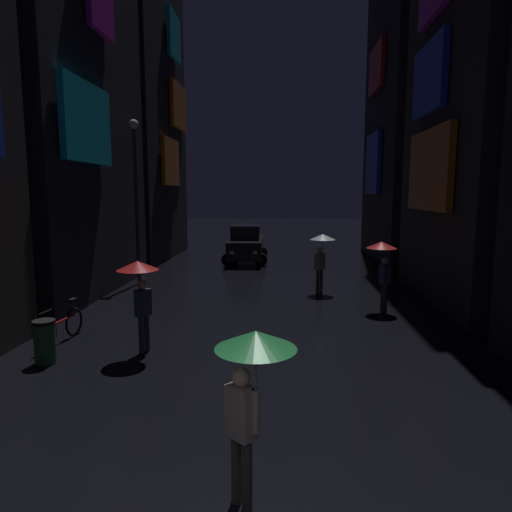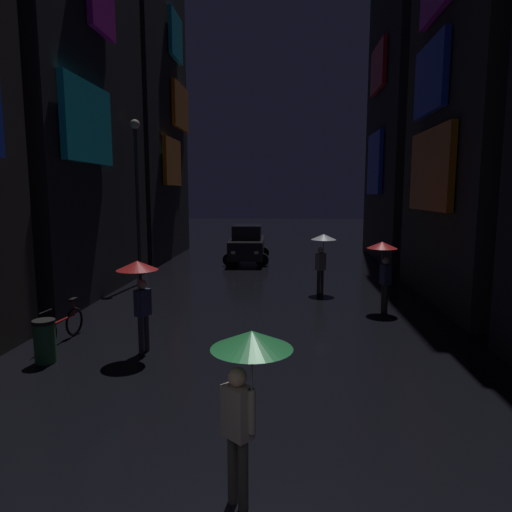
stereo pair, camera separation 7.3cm
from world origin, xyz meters
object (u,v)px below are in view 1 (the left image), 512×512
(pedestrian_foreground_left_red, at_px, (383,257))
(bicycle_parked_at_storefront, at_px, (61,327))
(pedestrian_near_crossing_clear, at_px, (322,247))
(pedestrian_far_right_green, at_px, (251,370))
(trash_bin, at_px, (45,342))
(pedestrian_midstreet_centre_red, at_px, (139,281))
(streetlamp_left_far, at_px, (136,185))
(car_distant, at_px, (246,244))

(pedestrian_foreground_left_red, xyz_separation_m, bicycle_parked_at_storefront, (-8.28, -3.53, -1.28))
(pedestrian_near_crossing_clear, bearing_deg, pedestrian_far_right_green, -98.26)
(pedestrian_near_crossing_clear, distance_m, trash_bin, 9.73)
(pedestrian_midstreet_centre_red, height_order, streetlamp_left_far, streetlamp_left_far)
(pedestrian_far_right_green, bearing_deg, streetlamp_left_far, 113.08)
(bicycle_parked_at_storefront, distance_m, streetlamp_left_far, 7.94)
(bicycle_parked_at_storefront, relative_size, streetlamp_left_far, 0.29)
(pedestrian_near_crossing_clear, distance_m, bicycle_parked_at_storefront, 9.03)
(streetlamp_left_far, xyz_separation_m, trash_bin, (0.70, -8.42, -3.42))
(pedestrian_midstreet_centre_red, bearing_deg, trash_bin, -160.70)
(bicycle_parked_at_storefront, height_order, trash_bin, bicycle_parked_at_storefront)
(pedestrian_far_right_green, distance_m, trash_bin, 6.42)
(pedestrian_foreground_left_red, relative_size, streetlamp_left_far, 0.34)
(pedestrian_midstreet_centre_red, relative_size, pedestrian_foreground_left_red, 1.00)
(bicycle_parked_at_storefront, bearing_deg, pedestrian_near_crossing_clear, 41.90)
(pedestrian_foreground_left_red, height_order, bicycle_parked_at_storefront, pedestrian_foreground_left_red)
(pedestrian_foreground_left_red, distance_m, trash_bin, 9.41)
(pedestrian_far_right_green, relative_size, streetlamp_left_far, 0.34)
(trash_bin, bearing_deg, streetlamp_left_far, 94.76)
(trash_bin, bearing_deg, pedestrian_far_right_green, -42.04)
(pedestrian_near_crossing_clear, xyz_separation_m, streetlamp_left_far, (-7.06, 1.14, 2.22))
(pedestrian_near_crossing_clear, relative_size, trash_bin, 2.28)
(pedestrian_midstreet_centre_red, bearing_deg, pedestrian_far_right_green, -59.98)
(streetlamp_left_far, bearing_deg, pedestrian_far_right_green, -66.92)
(pedestrian_midstreet_centre_red, distance_m, car_distant, 13.75)
(pedestrian_midstreet_centre_red, relative_size, streetlamp_left_far, 0.34)
(trash_bin, bearing_deg, car_distant, 78.11)
(pedestrian_far_right_green, relative_size, bicycle_parked_at_storefront, 1.17)
(streetlamp_left_far, distance_m, trash_bin, 9.11)
(pedestrian_midstreet_centre_red, xyz_separation_m, trash_bin, (-1.87, -0.65, -1.20))
(bicycle_parked_at_storefront, relative_size, trash_bin, 1.95)
(car_distant, distance_m, trash_bin, 14.66)
(pedestrian_midstreet_centre_red, xyz_separation_m, car_distant, (1.15, 13.69, -0.74))
(bicycle_parked_at_storefront, xyz_separation_m, streetlamp_left_far, (-0.40, 7.12, 3.50))
(pedestrian_near_crossing_clear, height_order, streetlamp_left_far, streetlamp_left_far)
(pedestrian_midstreet_centre_red, relative_size, bicycle_parked_at_storefront, 1.17)
(bicycle_parked_at_storefront, bearing_deg, car_distant, 75.73)
(pedestrian_midstreet_centre_red, relative_size, pedestrian_near_crossing_clear, 1.00)
(bicycle_parked_at_storefront, distance_m, trash_bin, 1.34)
(pedestrian_far_right_green, xyz_separation_m, trash_bin, (-4.69, 4.23, -1.20))
(pedestrian_near_crossing_clear, distance_m, car_distant, 7.85)
(car_distant, bearing_deg, pedestrian_far_right_green, -84.87)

